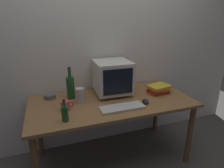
{
  "coord_description": "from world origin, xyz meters",
  "views": [
    {
      "loc": [
        -0.6,
        -1.7,
        1.55
      ],
      "look_at": [
        0.0,
        0.0,
        0.91
      ],
      "focal_mm": 30.47,
      "sensor_mm": 36.0,
      "label": 1
    }
  ],
  "objects_px": {
    "bottle_short": "(65,113)",
    "metal_canister": "(80,95)",
    "cd_spindle": "(50,96)",
    "keyboard": "(122,108)",
    "computer_mouse": "(146,101)",
    "crt_monitor": "(112,77)",
    "bottle_tall": "(70,87)",
    "book_stack": "(159,89)",
    "mug": "(65,106)"
  },
  "relations": [
    {
      "from": "mug",
      "to": "metal_canister",
      "type": "relative_size",
      "value": 0.8
    },
    {
      "from": "book_stack",
      "to": "mug",
      "type": "relative_size",
      "value": 2.22
    },
    {
      "from": "mug",
      "to": "metal_canister",
      "type": "height_order",
      "value": "metal_canister"
    },
    {
      "from": "computer_mouse",
      "to": "mug",
      "type": "bearing_deg",
      "value": -177.13
    },
    {
      "from": "keyboard",
      "to": "computer_mouse",
      "type": "height_order",
      "value": "computer_mouse"
    },
    {
      "from": "bottle_tall",
      "to": "cd_spindle",
      "type": "height_order",
      "value": "bottle_tall"
    },
    {
      "from": "mug",
      "to": "cd_spindle",
      "type": "xyz_separation_m",
      "value": [
        -0.13,
        0.33,
        -0.02
      ]
    },
    {
      "from": "computer_mouse",
      "to": "bottle_tall",
      "type": "height_order",
      "value": "bottle_tall"
    },
    {
      "from": "keyboard",
      "to": "mug",
      "type": "height_order",
      "value": "mug"
    },
    {
      "from": "metal_canister",
      "to": "bottle_short",
      "type": "bearing_deg",
      "value": -119.75
    },
    {
      "from": "computer_mouse",
      "to": "cd_spindle",
      "type": "bearing_deg",
      "value": 164.91
    },
    {
      "from": "crt_monitor",
      "to": "bottle_tall",
      "type": "height_order",
      "value": "crt_monitor"
    },
    {
      "from": "crt_monitor",
      "to": "bottle_tall",
      "type": "bearing_deg",
      "value": 177.54
    },
    {
      "from": "keyboard",
      "to": "cd_spindle",
      "type": "xyz_separation_m",
      "value": [
        -0.63,
        0.48,
        0.01
      ]
    },
    {
      "from": "book_stack",
      "to": "mug",
      "type": "bearing_deg",
      "value": -175.62
    },
    {
      "from": "keyboard",
      "to": "bottle_tall",
      "type": "height_order",
      "value": "bottle_tall"
    },
    {
      "from": "crt_monitor",
      "to": "cd_spindle",
      "type": "xyz_separation_m",
      "value": [
        -0.67,
        0.09,
        -0.17
      ]
    },
    {
      "from": "crt_monitor",
      "to": "metal_canister",
      "type": "xyz_separation_m",
      "value": [
        -0.38,
        -0.11,
        -0.12
      ]
    },
    {
      "from": "bottle_tall",
      "to": "metal_canister",
      "type": "relative_size",
      "value": 2.3
    },
    {
      "from": "computer_mouse",
      "to": "cd_spindle",
      "type": "distance_m",
      "value": 1.01
    },
    {
      "from": "keyboard",
      "to": "mug",
      "type": "distance_m",
      "value": 0.53
    },
    {
      "from": "book_stack",
      "to": "metal_canister",
      "type": "distance_m",
      "value": 0.88
    },
    {
      "from": "keyboard",
      "to": "bottle_short",
      "type": "relative_size",
      "value": 2.14
    },
    {
      "from": "book_stack",
      "to": "metal_canister",
      "type": "height_order",
      "value": "metal_canister"
    },
    {
      "from": "crt_monitor",
      "to": "computer_mouse",
      "type": "height_order",
      "value": "crt_monitor"
    },
    {
      "from": "crt_monitor",
      "to": "mug",
      "type": "relative_size",
      "value": 3.32
    },
    {
      "from": "keyboard",
      "to": "bottle_short",
      "type": "distance_m",
      "value": 0.53
    },
    {
      "from": "computer_mouse",
      "to": "cd_spindle",
      "type": "height_order",
      "value": "cd_spindle"
    },
    {
      "from": "bottle_short",
      "to": "book_stack",
      "type": "xyz_separation_m",
      "value": [
        1.07,
        0.28,
        -0.02
      ]
    },
    {
      "from": "crt_monitor",
      "to": "metal_canister",
      "type": "bearing_deg",
      "value": -163.59
    },
    {
      "from": "bottle_short",
      "to": "mug",
      "type": "distance_m",
      "value": 0.2
    },
    {
      "from": "bottle_tall",
      "to": "bottle_short",
      "type": "height_order",
      "value": "bottle_tall"
    },
    {
      "from": "keyboard",
      "to": "mug",
      "type": "xyz_separation_m",
      "value": [
        -0.5,
        0.15,
        0.03
      ]
    },
    {
      "from": "book_stack",
      "to": "keyboard",
      "type": "bearing_deg",
      "value": -156.73
    },
    {
      "from": "bottle_short",
      "to": "metal_canister",
      "type": "relative_size",
      "value": 1.31
    },
    {
      "from": "bottle_tall",
      "to": "book_stack",
      "type": "bearing_deg",
      "value": -10.69
    },
    {
      "from": "keyboard",
      "to": "book_stack",
      "type": "bearing_deg",
      "value": 23.7
    },
    {
      "from": "cd_spindle",
      "to": "metal_canister",
      "type": "relative_size",
      "value": 0.8
    },
    {
      "from": "crt_monitor",
      "to": "cd_spindle",
      "type": "height_order",
      "value": "crt_monitor"
    },
    {
      "from": "bottle_short",
      "to": "cd_spindle",
      "type": "xyz_separation_m",
      "value": [
        -0.1,
        0.53,
        -0.05
      ]
    },
    {
      "from": "bottle_tall",
      "to": "cd_spindle",
      "type": "distance_m",
      "value": 0.25
    },
    {
      "from": "bottle_short",
      "to": "cd_spindle",
      "type": "relative_size",
      "value": 1.64
    },
    {
      "from": "computer_mouse",
      "to": "mug",
      "type": "xyz_separation_m",
      "value": [
        -0.78,
        0.11,
        0.03
      ]
    },
    {
      "from": "bottle_short",
      "to": "metal_canister",
      "type": "bearing_deg",
      "value": 60.25
    },
    {
      "from": "keyboard",
      "to": "metal_canister",
      "type": "relative_size",
      "value": 2.8
    },
    {
      "from": "book_stack",
      "to": "bottle_short",
      "type": "bearing_deg",
      "value": -165.5
    },
    {
      "from": "book_stack",
      "to": "bottle_tall",
      "type": "bearing_deg",
      "value": 169.31
    },
    {
      "from": "keyboard",
      "to": "bottle_short",
      "type": "bearing_deg",
      "value": -174.78
    },
    {
      "from": "computer_mouse",
      "to": "bottle_short",
      "type": "xyz_separation_m",
      "value": [
        -0.8,
        -0.09,
        0.06
      ]
    },
    {
      "from": "metal_canister",
      "to": "book_stack",
      "type": "bearing_deg",
      "value": -3.09
    }
  ]
}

